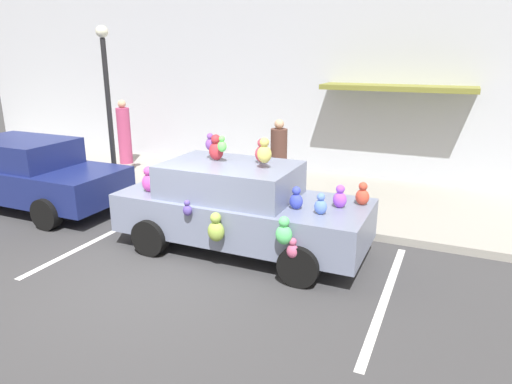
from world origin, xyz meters
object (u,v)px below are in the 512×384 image
at_px(parked_sedan_behind, 29,173).
at_px(pedestrian_walking_past, 279,160).
at_px(pedestrian_near_shopfront, 124,134).
at_px(plush_covered_car, 239,206).
at_px(street_lamp_post, 107,91).
at_px(teddy_bear_on_sidewalk, 268,188).

distance_m(parked_sedan_behind, pedestrian_walking_past, 5.61).
bearing_deg(pedestrian_near_shopfront, plush_covered_car, -34.87).
bearing_deg(parked_sedan_behind, street_lamp_post, 60.12).
height_order(parked_sedan_behind, pedestrian_near_shopfront, pedestrian_near_shopfront).
bearing_deg(street_lamp_post, plush_covered_car, -23.07).
bearing_deg(parked_sedan_behind, plush_covered_car, -1.92).
distance_m(parked_sedan_behind, teddy_bear_on_sidewalk, 5.32).
xyz_separation_m(pedestrian_near_shopfront, pedestrian_walking_past, (5.35, -1.05, -0.06)).
bearing_deg(teddy_bear_on_sidewalk, pedestrian_near_shopfront, 162.29).
xyz_separation_m(plush_covered_car, pedestrian_walking_past, (-0.43, 2.98, 0.16)).
height_order(plush_covered_car, street_lamp_post, street_lamp_post).
height_order(plush_covered_car, pedestrian_near_shopfront, plush_covered_car).
xyz_separation_m(parked_sedan_behind, pedestrian_near_shopfront, (-0.50, 3.85, 0.23)).
bearing_deg(parked_sedan_behind, teddy_bear_on_sidewalk, 23.77).
bearing_deg(parked_sedan_behind, pedestrian_near_shopfront, 97.36).
distance_m(plush_covered_car, pedestrian_near_shopfront, 7.05).
bearing_deg(street_lamp_post, teddy_bear_on_sidewalk, 6.94).
bearing_deg(pedestrian_near_shopfront, street_lamp_post, -56.35).
bearing_deg(plush_covered_car, pedestrian_walking_past, 98.21).
height_order(parked_sedan_behind, teddy_bear_on_sidewalk, parked_sedan_behind).
xyz_separation_m(street_lamp_post, pedestrian_walking_past, (3.90, 1.14, -1.53)).
height_order(parked_sedan_behind, pedestrian_walking_past, pedestrian_walking_past).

